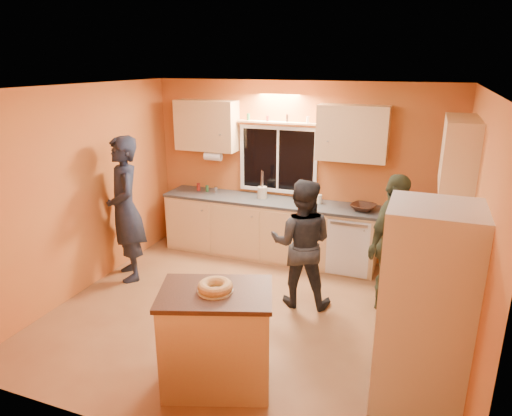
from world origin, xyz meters
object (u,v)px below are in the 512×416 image
at_px(refrigerator, 425,309).
at_px(person_left, 126,209).
at_px(person_right, 392,243).
at_px(person_center, 302,244).
at_px(island, 217,338).

bearing_deg(refrigerator, person_left, 162.91).
relative_size(refrigerator, person_right, 1.09).
relative_size(refrigerator, person_left, 0.92).
bearing_deg(person_right, refrigerator, -144.03).
bearing_deg(person_left, person_right, 52.61).
xyz_separation_m(person_center, person_right, (1.01, 0.28, 0.04)).
bearing_deg(person_right, person_left, 118.72).
xyz_separation_m(person_left, person_center, (2.39, 0.13, -0.19)).
xyz_separation_m(refrigerator, person_left, (-3.79, 1.17, 0.08)).
bearing_deg(person_center, refrigerator, 129.63).
bearing_deg(person_center, island, 71.95).
height_order(refrigerator, island, refrigerator).
xyz_separation_m(refrigerator, person_right, (-0.39, 1.57, -0.07)).
distance_m(island, person_center, 1.76).
relative_size(refrigerator, island, 1.57).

